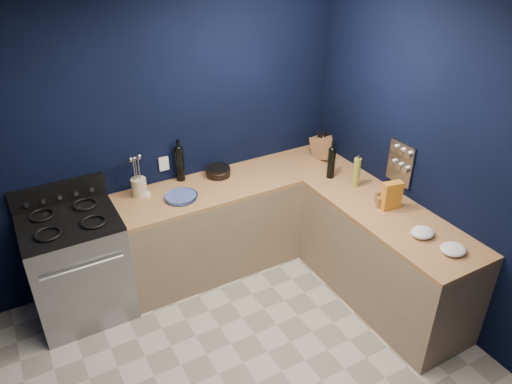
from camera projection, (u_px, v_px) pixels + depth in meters
floor at (257, 384)px, 3.65m from camera, size 3.50×3.50×0.02m
ceiling at (258, 22)px, 2.34m from camera, size 3.50×3.50×0.02m
wall_back at (161, 141)px, 4.32m from camera, size 3.50×0.02×2.60m
wall_right at (456, 177)px, 3.74m from camera, size 0.02×3.50×2.60m
cab_back at (239, 221)px, 4.77m from camera, size 2.30×0.63×0.86m
top_back at (238, 181)px, 4.54m from camera, size 2.30×0.63×0.04m
cab_right at (384, 259)px, 4.25m from camera, size 0.63×1.67×0.86m
top_right at (391, 216)px, 4.03m from camera, size 0.63×1.67×0.04m
gas_range at (79, 268)px, 4.10m from camera, size 0.76×0.66×0.92m
oven_door at (88, 291)px, 3.86m from camera, size 0.59×0.02×0.42m
cooktop at (68, 222)px, 3.86m from camera, size 0.76×0.66×0.03m
backguard at (58, 194)px, 4.03m from camera, size 0.76×0.06×0.20m
spice_panel at (401, 163)px, 4.20m from camera, size 0.02×0.28×0.38m
wall_outlet at (164, 164)px, 4.42m from camera, size 0.09×0.02×0.13m
plate_stack at (181, 197)px, 4.22m from camera, size 0.34×0.34×0.03m
ramekin at (146, 194)px, 4.27m from camera, size 0.09×0.09×0.03m
utensil_crock at (139, 187)px, 4.24m from camera, size 0.17×0.17×0.16m
wine_bottle_back at (180, 164)px, 4.45m from camera, size 0.10×0.10×0.33m
lemon_basket at (218, 172)px, 4.58m from camera, size 0.27×0.27×0.09m
knife_block at (322, 148)px, 4.88m from camera, size 0.16×0.28×0.28m
wine_bottle_right at (331, 163)px, 4.50m from camera, size 0.08×0.08×0.29m
oil_bottle at (356, 173)px, 4.36m from camera, size 0.09×0.09×0.28m
spice_jar_near at (377, 197)px, 4.16m from camera, size 0.06×0.06×0.10m
spice_jar_far at (379, 203)px, 4.08m from camera, size 0.05×0.05×0.10m
crouton_bag at (391, 196)px, 4.04m from camera, size 0.18×0.10×0.24m
towel_front at (423, 232)px, 3.73m from camera, size 0.20×0.18×0.07m
towel_end at (453, 249)px, 3.55m from camera, size 0.23×0.21×0.06m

